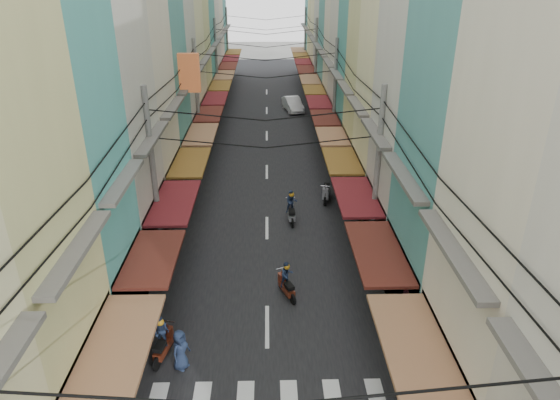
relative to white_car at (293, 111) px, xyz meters
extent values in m
plane|color=slate|center=(-2.51, -29.90, 0.00)|extent=(160.00, 160.00, 0.00)
cube|color=black|center=(-2.51, -9.90, 0.01)|extent=(10.00, 80.00, 0.02)
cube|color=slate|center=(-9.01, -9.90, 0.03)|extent=(3.00, 80.00, 0.06)
cube|color=slate|center=(3.99, -9.90, 0.03)|extent=(3.00, 80.00, 0.06)
cube|color=black|center=(-8.11, -36.17, 1.60)|extent=(1.20, 4.52, 3.20)
cube|color=#926242|center=(-6.61, -36.17, 3.00)|extent=(1.80, 4.33, 0.12)
cube|color=#595651|center=(-7.26, -36.17, 6.00)|extent=(0.50, 4.23, 0.15)
cube|color=teal|center=(-10.51, -31.66, 9.62)|extent=(6.00, 4.30, 19.25)
cube|color=black|center=(-8.11, -31.66, 1.60)|extent=(1.20, 4.13, 3.20)
cube|color=#521F17|center=(-6.61, -31.66, 3.00)|extent=(1.80, 3.96, 0.12)
cube|color=#595651|center=(-7.26, -31.66, 6.00)|extent=(0.50, 3.87, 0.15)
cube|color=beige|center=(-10.51, -26.94, 10.47)|extent=(6.00, 5.14, 20.93)
cube|color=black|center=(-8.11, -26.94, 1.60)|extent=(1.20, 4.94, 3.20)
cube|color=maroon|center=(-6.61, -26.94, 3.00)|extent=(1.80, 4.73, 0.12)
cube|color=#595651|center=(-7.26, -26.94, 6.00)|extent=(0.50, 4.63, 0.15)
cube|color=beige|center=(-10.51, -21.90, 8.72)|extent=(6.00, 4.95, 17.43)
cube|color=black|center=(-8.11, -21.90, 1.60)|extent=(1.20, 4.75, 3.20)
cube|color=brown|center=(-6.61, -21.90, 3.00)|extent=(1.80, 4.56, 0.12)
cube|color=#595651|center=(-7.26, -21.90, 6.00)|extent=(0.50, 4.46, 0.15)
cube|color=teal|center=(-10.51, -16.92, 8.16)|extent=(6.00, 4.99, 16.32)
cube|color=black|center=(-8.11, -16.92, 1.60)|extent=(1.20, 4.80, 3.20)
cube|color=#926242|center=(-6.61, -16.92, 3.00)|extent=(1.80, 4.60, 0.12)
cube|color=#595651|center=(-7.26, -16.92, 6.00)|extent=(0.50, 4.50, 0.15)
cube|color=black|center=(-8.11, -12.10, 1.60)|extent=(1.20, 4.46, 3.20)
cube|color=#521F17|center=(-6.61, -12.10, 3.00)|extent=(1.80, 4.27, 0.12)
cube|color=#595651|center=(-7.26, -12.10, 6.00)|extent=(0.50, 4.18, 0.15)
cube|color=beige|center=(-10.51, -7.33, 10.29)|extent=(6.00, 4.89, 20.58)
cube|color=black|center=(-8.11, -7.33, 1.60)|extent=(1.20, 4.70, 3.20)
cube|color=maroon|center=(-6.61, -7.33, 3.00)|extent=(1.80, 4.50, 0.12)
cube|color=#595651|center=(-7.26, -7.33, 6.00)|extent=(0.50, 4.40, 0.15)
cube|color=#C5C07B|center=(-10.51, -2.63, 9.22)|extent=(6.00, 4.52, 18.44)
cube|color=black|center=(-8.11, -2.63, 1.60)|extent=(1.20, 4.34, 3.20)
cube|color=brown|center=(-6.61, -2.63, 3.00)|extent=(1.80, 4.16, 0.12)
cube|color=#595651|center=(-7.26, -2.63, 6.00)|extent=(0.50, 4.07, 0.15)
cube|color=black|center=(-8.11, 2.23, 1.60)|extent=(1.20, 4.99, 3.20)
cube|color=#926242|center=(-6.61, 2.23, 3.00)|extent=(1.80, 4.78, 0.12)
cube|color=#595651|center=(-7.26, 2.23, 6.00)|extent=(0.50, 4.68, 0.15)
cube|color=black|center=(-8.11, 7.30, 1.60)|extent=(1.20, 4.74, 3.20)
cube|color=#521F17|center=(-6.61, 7.30, 3.00)|extent=(1.80, 4.55, 0.12)
cube|color=#595651|center=(-7.26, 7.30, 6.00)|extent=(0.50, 4.45, 0.15)
cube|color=black|center=(-8.11, 12.25, 1.60)|extent=(1.20, 4.76, 3.20)
cube|color=maroon|center=(-6.61, 12.25, 3.00)|extent=(1.80, 4.56, 0.12)
cube|color=#595651|center=(-7.26, 12.25, 6.00)|extent=(0.50, 4.46, 0.15)
cube|color=black|center=(-8.11, 17.25, 1.60)|extent=(1.20, 4.84, 3.20)
cube|color=brown|center=(-6.61, 17.25, 3.00)|extent=(1.80, 4.64, 0.12)
cube|color=#595651|center=(-7.26, 17.25, 6.00)|extent=(0.50, 4.54, 0.15)
cube|color=#5A2A14|center=(-6.91, -17.90, 7.00)|extent=(1.20, 0.40, 2.20)
cube|color=black|center=(3.09, -36.45, 1.60)|extent=(1.20, 4.78, 3.20)
cube|color=#926242|center=(1.59, -36.45, 3.00)|extent=(1.80, 4.58, 0.12)
cube|color=#595651|center=(2.24, -36.45, 6.00)|extent=(0.50, 4.48, 0.15)
cube|color=teal|center=(5.49, -31.45, 7.54)|extent=(6.00, 5.03, 15.08)
cube|color=black|center=(3.09, -31.45, 1.60)|extent=(1.20, 4.83, 3.20)
cube|color=#521F17|center=(1.59, -31.45, 3.00)|extent=(1.80, 4.63, 0.12)
cube|color=#595651|center=(2.24, -31.45, 6.00)|extent=(0.50, 4.53, 0.15)
cube|color=#BAB7AA|center=(5.49, -26.53, 10.83)|extent=(6.00, 4.79, 21.66)
cube|color=black|center=(3.09, -26.53, 1.60)|extent=(1.20, 4.60, 3.20)
cube|color=maroon|center=(1.59, -26.53, 3.00)|extent=(1.80, 4.41, 0.12)
cube|color=#595651|center=(2.24, -26.53, 6.00)|extent=(0.50, 4.31, 0.15)
cube|color=beige|center=(5.49, -21.88, 10.37)|extent=(6.00, 4.52, 20.74)
cube|color=black|center=(3.09, -21.88, 1.60)|extent=(1.20, 4.34, 3.20)
cube|color=brown|center=(1.59, -21.88, 3.00)|extent=(1.80, 4.16, 0.12)
cube|color=#595651|center=(2.24, -21.88, 6.00)|extent=(0.50, 4.07, 0.15)
cube|color=#C5C07B|center=(5.49, -17.55, 7.06)|extent=(6.00, 4.12, 14.13)
cube|color=black|center=(3.09, -17.55, 1.60)|extent=(1.20, 3.96, 3.20)
cube|color=#926242|center=(1.59, -17.55, 3.00)|extent=(1.80, 3.79, 0.12)
cube|color=#595651|center=(2.24, -17.55, 6.00)|extent=(0.50, 3.71, 0.15)
cube|color=teal|center=(5.49, -13.29, 8.84)|extent=(6.00, 4.40, 17.68)
cube|color=black|center=(3.09, -13.29, 1.60)|extent=(1.20, 4.23, 3.20)
cube|color=#521F17|center=(1.59, -13.29, 3.00)|extent=(1.80, 4.05, 0.12)
cube|color=#595651|center=(2.24, -13.29, 6.00)|extent=(0.50, 3.96, 0.15)
cube|color=black|center=(3.09, -8.77, 1.60)|extent=(1.20, 4.45, 3.20)
cube|color=maroon|center=(1.59, -8.77, 3.00)|extent=(1.80, 4.26, 0.12)
cube|color=#595651|center=(2.24, -8.77, 6.00)|extent=(0.50, 4.17, 0.15)
cube|color=black|center=(3.09, -4.45, 1.60)|extent=(1.20, 3.84, 3.20)
cube|color=brown|center=(1.59, -4.45, 3.00)|extent=(1.80, 3.68, 0.12)
cube|color=#595651|center=(2.24, -4.45, 6.00)|extent=(0.50, 3.60, 0.15)
cube|color=black|center=(3.09, 0.05, 1.60)|extent=(1.20, 4.81, 3.20)
cube|color=#926242|center=(1.59, 0.05, 3.00)|extent=(1.80, 4.61, 0.12)
cube|color=#595651|center=(2.24, 0.05, 6.00)|extent=(0.50, 4.51, 0.15)
cube|color=black|center=(3.09, 5.06, 1.60)|extent=(1.20, 4.80, 3.20)
cube|color=#521F17|center=(1.59, 5.06, 3.00)|extent=(1.80, 4.60, 0.12)
cube|color=#595651|center=(2.24, 5.06, 6.00)|extent=(0.50, 4.50, 0.15)
cube|color=beige|center=(5.49, 9.72, 8.43)|extent=(6.00, 4.32, 16.86)
cube|color=black|center=(3.09, 9.72, 1.60)|extent=(1.20, 4.15, 3.20)
cube|color=maroon|center=(1.59, 9.72, 3.00)|extent=(1.80, 3.97, 0.12)
cube|color=#595651|center=(2.24, 9.72, 6.00)|extent=(0.50, 3.89, 0.15)
cube|color=black|center=(3.09, 14.04, 1.60)|extent=(1.20, 4.16, 3.20)
cube|color=brown|center=(1.59, 14.04, 3.00)|extent=(1.80, 3.99, 0.12)
cube|color=#595651|center=(2.24, 14.04, 6.00)|extent=(0.50, 3.90, 0.15)
cube|color=teal|center=(5.49, 18.65, 7.17)|extent=(6.00, 4.88, 14.34)
cube|color=black|center=(3.09, 18.65, 1.60)|extent=(1.20, 4.68, 3.20)
cube|color=#926242|center=(1.59, 18.65, 3.00)|extent=(1.80, 4.49, 0.12)
cube|color=#595651|center=(2.24, 18.65, 6.00)|extent=(0.50, 4.39, 0.15)
cylinder|color=gray|center=(-7.41, -26.90, 4.10)|extent=(0.26, 0.26, 8.20)
cylinder|color=gray|center=(2.39, -26.90, 4.10)|extent=(0.26, 0.26, 8.20)
cylinder|color=gray|center=(-7.41, -11.90, 4.10)|extent=(0.26, 0.26, 8.20)
cylinder|color=gray|center=(2.39, -11.90, 4.10)|extent=(0.26, 0.26, 8.20)
cylinder|color=gray|center=(-7.41, 3.10, 4.10)|extent=(0.26, 0.26, 8.20)
cylinder|color=gray|center=(2.39, 3.10, 4.10)|extent=(0.26, 0.26, 8.20)
cylinder|color=gray|center=(-7.41, 18.10, 4.10)|extent=(0.26, 0.26, 8.20)
cylinder|color=gray|center=(2.39, 18.10, 4.10)|extent=(0.26, 0.26, 8.20)
imported|color=silver|center=(0.00, 0.00, 0.00)|extent=(4.88, 2.65, 1.63)
imported|color=black|center=(4.50, -28.66, 0.00)|extent=(1.65, 0.76, 1.10)
cylinder|color=black|center=(-6.15, -32.85, 0.25)|extent=(0.10, 0.49, 0.49)
cylinder|color=black|center=(-6.15, -34.08, 0.25)|extent=(0.10, 0.49, 0.49)
cube|color=maroon|center=(-6.15, -33.47, 0.40)|extent=(0.32, 1.09, 0.27)
cube|color=black|center=(-6.15, -33.70, 0.68)|extent=(0.30, 0.52, 0.17)
cube|color=maroon|center=(-6.15, -32.94, 0.62)|extent=(0.29, 0.27, 0.52)
imported|color=#212E4D|center=(-6.15, -33.47, 0.52)|extent=(0.50, 0.36, 1.26)
sphere|color=orange|center=(-6.15, -33.47, 1.47)|extent=(0.27, 0.27, 0.27)
cylinder|color=black|center=(-1.19, -22.55, 0.26)|extent=(0.10, 0.52, 0.52)
cylinder|color=black|center=(-1.19, -23.86, 0.26)|extent=(0.10, 0.52, 0.52)
cube|color=gray|center=(-1.19, -23.20, 0.42)|extent=(0.34, 1.16, 0.28)
cube|color=black|center=(-1.19, -23.46, 0.72)|extent=(0.32, 0.55, 0.18)
cube|color=gray|center=(-1.19, -22.65, 0.65)|extent=(0.30, 0.28, 0.55)
imported|color=#212E4D|center=(-1.19, -23.20, 0.55)|extent=(0.53, 0.38, 1.33)
sphere|color=orange|center=(-1.19, -23.20, 1.56)|extent=(0.28, 0.28, 0.28)
cylinder|color=black|center=(-1.69, -29.38, 0.23)|extent=(0.09, 0.47, 0.47)
cylinder|color=black|center=(-1.69, -30.55, 0.23)|extent=(0.09, 0.47, 0.47)
cube|color=maroon|center=(-1.69, -29.97, 0.38)|extent=(0.31, 1.04, 0.25)
cube|color=black|center=(-1.69, -30.19, 0.65)|extent=(0.29, 0.50, 0.16)
cube|color=maroon|center=(-1.69, -29.47, 0.59)|extent=(0.27, 0.25, 0.50)
imported|color=#212E4D|center=(-1.69, -29.97, 0.50)|extent=(0.48, 0.34, 1.20)
sphere|color=orange|center=(-1.69, -29.97, 1.40)|extent=(0.25, 0.25, 0.25)
cylinder|color=black|center=(0.98, -19.79, 0.29)|extent=(0.11, 0.58, 0.58)
cylinder|color=black|center=(0.98, -21.23, 0.29)|extent=(0.11, 0.58, 0.58)
cube|color=gray|center=(0.98, -20.51, 0.47)|extent=(0.38, 1.27, 0.31)
cube|color=black|center=(0.98, -20.79, 0.80)|extent=(0.35, 0.61, 0.20)
cube|color=gray|center=(0.98, -19.90, 0.72)|extent=(0.33, 0.31, 0.61)
cylinder|color=black|center=(3.32, -35.78, 0.25)|extent=(0.10, 0.51, 0.51)
cube|color=gray|center=(3.32, -35.88, 0.64)|extent=(0.29, 0.27, 0.54)
cylinder|color=black|center=(3.91, -34.61, 0.27)|extent=(0.10, 0.54, 0.54)
cube|color=maroon|center=(3.91, -35.29, 0.44)|extent=(0.35, 1.20, 0.29)
cube|color=black|center=(3.91, -35.55, 0.75)|extent=(0.33, 0.57, 0.19)
cube|color=maroon|center=(3.91, -34.72, 0.68)|extent=(0.31, 0.29, 0.57)
cylinder|color=black|center=(-8.70, -26.82, 0.24)|extent=(0.09, 0.48, 0.48)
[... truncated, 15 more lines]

